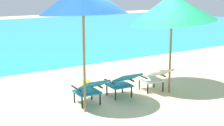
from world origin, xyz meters
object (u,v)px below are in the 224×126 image
at_px(lounge_chair_left, 90,89).
at_px(beach_umbrella_right, 172,8).
at_px(lounge_chair_center, 123,82).
at_px(lounge_chair_right, 155,77).
at_px(beach_ball, 87,84).

height_order(lounge_chair_left, beach_umbrella_right, beach_umbrella_right).
height_order(lounge_chair_center, lounge_chair_right, same).
relative_size(lounge_chair_left, beach_ball, 3.48).
distance_m(lounge_chair_right, beach_umbrella_right, 1.72).
relative_size(lounge_chair_center, lounge_chair_right, 0.96).
bearing_deg(beach_umbrella_right, lounge_chair_center, 168.39).
height_order(lounge_chair_center, beach_umbrella_right, beach_umbrella_right).
height_order(lounge_chair_right, beach_ball, lounge_chair_right).
bearing_deg(beach_ball, lounge_chair_right, -42.99).
distance_m(lounge_chair_center, lounge_chair_right, 0.92).
distance_m(lounge_chair_center, beach_umbrella_right, 2.10).
bearing_deg(lounge_chair_center, beach_umbrella_right, -11.61).
relative_size(lounge_chair_right, beach_umbrella_right, 0.34).
height_order(lounge_chair_left, beach_ball, lounge_chair_left).
relative_size(beach_umbrella_right, beach_ball, 10.62).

